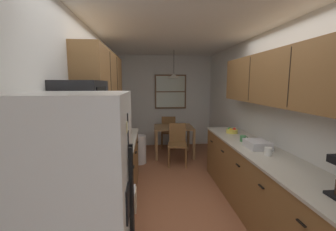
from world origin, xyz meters
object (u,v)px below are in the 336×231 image
at_px(stove_range, 100,212).
at_px(storage_canister, 107,148).
at_px(refrigerator, 81,216).
at_px(dining_chair_near, 177,142).
at_px(mug_by_coffeemaker, 268,151).
at_px(fruit_bowl, 232,131).
at_px(dining_table, 174,131).
at_px(dish_rack, 257,144).
at_px(mug_spare, 243,138).
at_px(dining_chair_far, 168,131).
at_px(trash_bin, 139,149).
at_px(microwave_over_range, 82,98).

xyz_separation_m(stove_range, storage_canister, (-0.01, 0.51, 0.52)).
bearing_deg(refrigerator, dining_chair_near, 71.17).
xyz_separation_m(mug_by_coffeemaker, fruit_bowl, (0.02, 1.26, -0.01)).
distance_m(dining_table, dish_rack, 2.66).
relative_size(dining_table, fruit_bowl, 4.53).
relative_size(mug_by_coffeemaker, dish_rack, 0.36).
xyz_separation_m(mug_by_coffeemaker, mug_spare, (-0.03, 0.67, -0.00)).
height_order(dining_chair_far, mug_by_coffeemaker, mug_by_coffeemaker).
distance_m(dining_chair_near, trash_bin, 0.87).
bearing_deg(dining_chair_near, mug_spare, -62.49).
xyz_separation_m(microwave_over_range, dining_chair_far, (1.17, 3.76, -1.14)).
bearing_deg(dining_chair_far, microwave_over_range, -107.22).
bearing_deg(dish_rack, microwave_over_range, -162.48).
xyz_separation_m(refrigerator, storage_canister, (-0.04, 1.20, 0.13)).
bearing_deg(refrigerator, stove_range, 92.57).
relative_size(storage_canister, dish_rack, 0.53).
xyz_separation_m(stove_range, dining_chair_far, (1.05, 3.76, 0.03)).
height_order(dining_chair_far, storage_canister, storage_canister).
bearing_deg(dining_chair_near, dining_chair_far, 94.11).
bearing_deg(dish_rack, stove_range, -161.55).
xyz_separation_m(dining_chair_near, fruit_bowl, (0.85, -0.95, 0.44)).
bearing_deg(stove_range, mug_by_coffeemaker, 9.93).
distance_m(dining_chair_far, trash_bin, 1.33).
bearing_deg(microwave_over_range, dish_rack, 17.52).
height_order(stove_range, trash_bin, stove_range).
height_order(storage_canister, fruit_bowl, storage_canister).
relative_size(dining_chair_near, trash_bin, 1.43).
distance_m(storage_canister, mug_spare, 2.01).
distance_m(trash_bin, mug_spare, 2.42).
height_order(refrigerator, storage_canister, refrigerator).
xyz_separation_m(dining_table, trash_bin, (-0.83, -0.48, -0.30)).
bearing_deg(storage_canister, dining_chair_far, 71.97).
relative_size(storage_canister, fruit_bowl, 0.88).
relative_size(storage_canister, mug_by_coffeemaker, 1.49).
distance_m(refrigerator, dining_chair_near, 3.45).
bearing_deg(mug_by_coffeemaker, trash_bin, 125.65).
bearing_deg(dining_chair_far, stove_range, -105.63).
height_order(storage_canister, mug_spare, storage_canister).
height_order(dining_table, trash_bin, dining_table).
height_order(refrigerator, dining_chair_near, refrigerator).
bearing_deg(mug_spare, trash_bin, 134.71).
bearing_deg(trash_bin, dining_chair_near, -8.23).
bearing_deg(dining_table, dining_chair_near, -88.58).
bearing_deg(dining_table, trash_bin, -149.91).
bearing_deg(mug_by_coffeemaker, dining_chair_far, 105.02).
xyz_separation_m(microwave_over_range, storage_canister, (0.11, 0.51, -0.65)).
bearing_deg(refrigerator, dining_table, 74.16).
xyz_separation_m(stove_range, microwave_over_range, (-0.11, 0.00, 1.17)).
bearing_deg(trash_bin, stove_range, -96.27).
relative_size(stove_range, storage_canister, 6.07).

